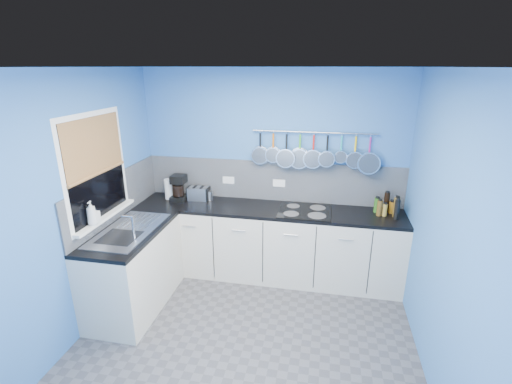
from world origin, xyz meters
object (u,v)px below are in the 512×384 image
(coffee_maker, at_px, (179,188))
(toaster, at_px, (199,193))
(paper_towel, at_px, (169,189))
(soap_bottle_b, at_px, (95,215))
(hob, at_px, (305,211))
(canister, at_px, (209,196))
(soap_bottle_a, at_px, (91,213))

(coffee_maker, bearing_deg, toaster, 18.05)
(paper_towel, xyz_separation_m, toaster, (0.38, 0.03, -0.04))
(soap_bottle_b, height_order, coffee_maker, coffee_maker)
(hob, bearing_deg, coffee_maker, 177.14)
(canister, bearing_deg, soap_bottle_a, -121.29)
(coffee_maker, bearing_deg, soap_bottle_b, -107.90)
(coffee_maker, bearing_deg, canister, 13.91)
(soap_bottle_a, xyz_separation_m, soap_bottle_b, (0.00, 0.04, -0.03))
(soap_bottle_a, relative_size, coffee_maker, 0.74)
(soap_bottle_b, bearing_deg, hob, 28.11)
(soap_bottle_a, xyz_separation_m, paper_towel, (0.25, 1.22, -0.14))
(paper_towel, bearing_deg, soap_bottle_a, -101.40)
(soap_bottle_a, bearing_deg, canister, 58.71)
(coffee_maker, distance_m, toaster, 0.26)
(soap_bottle_b, xyz_separation_m, coffee_maker, (0.39, 1.14, -0.07))
(soap_bottle_b, height_order, toaster, soap_bottle_b)
(soap_bottle_a, distance_m, toaster, 1.41)
(soap_bottle_b, distance_m, canister, 1.45)
(soap_bottle_a, relative_size, paper_towel, 0.94)
(canister, bearing_deg, toaster, -174.70)
(coffee_maker, height_order, canister, coffee_maker)
(toaster, bearing_deg, hob, -10.66)
(soap_bottle_b, xyz_separation_m, canister, (0.77, 1.22, -0.18))
(paper_towel, relative_size, coffee_maker, 0.78)
(coffee_maker, distance_m, canister, 0.40)
(soap_bottle_b, distance_m, paper_towel, 1.21)
(canister, bearing_deg, paper_towel, -175.50)
(coffee_maker, xyz_separation_m, canister, (0.37, 0.08, -0.10))
(toaster, height_order, canister, toaster)
(soap_bottle_a, distance_m, soap_bottle_b, 0.05)
(paper_towel, xyz_separation_m, coffee_maker, (0.15, -0.04, 0.04))
(toaster, bearing_deg, paper_towel, 179.87)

